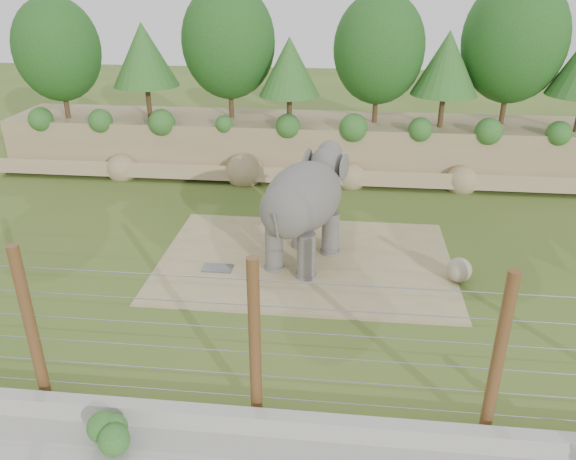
# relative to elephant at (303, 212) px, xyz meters

# --- Properties ---
(ground) EXTENTS (90.00, 90.00, 0.00)m
(ground) POSITION_rel_elephant_xyz_m (-0.41, -2.98, -1.82)
(ground) COLOR #3F5E20
(ground) RESTS_ON ground
(back_embankment) EXTENTS (30.00, 5.52, 8.77)m
(back_embankment) POSITION_rel_elephant_xyz_m (0.18, 9.70, 2.14)
(back_embankment) COLOR #947E57
(back_embankment) RESTS_ON ground
(dirt_patch) EXTENTS (10.00, 7.00, 0.02)m
(dirt_patch) POSITION_rel_elephant_xyz_m (0.09, 0.02, -1.81)
(dirt_patch) COLOR #9B895B
(dirt_patch) RESTS_ON ground
(drain_grate) EXTENTS (1.00, 0.60, 0.03)m
(drain_grate) POSITION_rel_elephant_xyz_m (-2.80, -0.91, -1.79)
(drain_grate) COLOR #262628
(drain_grate) RESTS_ON dirt_patch
(elephant) EXTENTS (3.45, 4.90, 3.64)m
(elephant) POSITION_rel_elephant_xyz_m (0.00, 0.00, 0.00)
(elephant) COLOR #5E5954
(elephant) RESTS_ON ground
(stone_ball) EXTENTS (0.80, 0.80, 0.80)m
(stone_ball) POSITION_rel_elephant_xyz_m (5.09, -0.88, -1.40)
(stone_ball) COLOR gray
(stone_ball) RESTS_ON dirt_patch
(retaining_wall) EXTENTS (26.00, 0.35, 0.50)m
(retaining_wall) POSITION_rel_elephant_xyz_m (-0.41, -7.98, -1.57)
(retaining_wall) COLOR #ACACA1
(retaining_wall) RESTS_ON ground
(barrier_fence) EXTENTS (20.26, 0.26, 4.00)m
(barrier_fence) POSITION_rel_elephant_xyz_m (-0.41, -7.48, 0.18)
(barrier_fence) COLOR #4F321B
(barrier_fence) RESTS_ON ground
(walkway_shrub) EXTENTS (0.73, 0.73, 0.73)m
(walkway_shrub) POSITION_rel_elephant_xyz_m (-3.31, -8.78, -1.45)
(walkway_shrub) COLOR #2A6123
(walkway_shrub) RESTS_ON walkway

